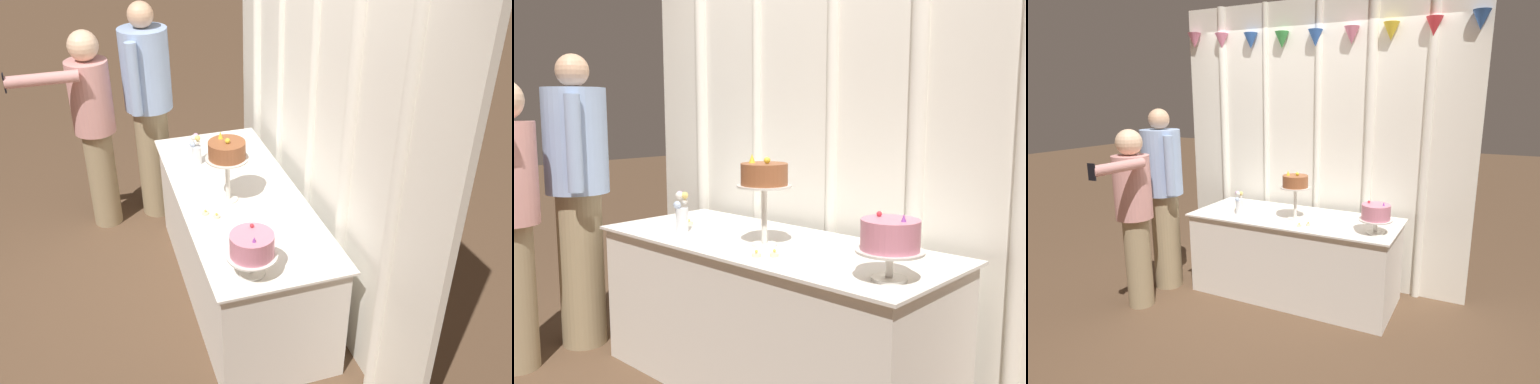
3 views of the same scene
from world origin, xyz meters
The scene contains 11 objects.
ground_plane centered at (0.00, 0.00, 0.00)m, with size 24.00×24.00×0.00m, color brown.
draped_curtain centered at (0.00, 0.59, 1.43)m, with size 2.95×0.15×2.73m.
cake_table centered at (0.00, 0.10, 0.39)m, with size 1.90×0.77×0.77m.
cake_display_nearleft centered at (0.04, 0.02, 1.10)m, with size 0.26×0.26×0.44m.
cake_display_nearright centered at (0.78, -0.05, 0.94)m, with size 0.27×0.27×0.27m.
flower_vase centered at (-0.50, -0.06, 0.87)m, with size 0.08×0.08×0.22m.
tealight_far_left centered at (-0.61, 0.08, 0.78)m, with size 0.05×0.05×0.04m.
tealight_near_left centered at (0.16, -0.15, 0.78)m, with size 0.04×0.04×0.03m.
tealight_near_right centered at (0.22, -0.10, 0.78)m, with size 0.04×0.04×0.03m.
guest_man_pink_jacket centered at (-1.21, -0.26, 0.95)m, with size 0.50×0.50×1.74m.
guest_man_dark_suit centered at (-1.16, -0.70, 0.88)m, with size 0.46×0.74×1.58m.
Camera 1 is at (3.07, -0.76, 2.68)m, focal length 41.04 mm.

